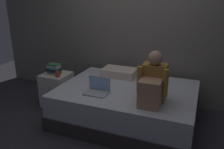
{
  "coord_description": "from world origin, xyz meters",
  "views": [
    {
      "loc": [
        1.18,
        -2.7,
        1.82
      ],
      "look_at": [
        0.04,
        0.1,
        0.78
      ],
      "focal_mm": 37.03,
      "sensor_mm": 36.0,
      "label": 1
    }
  ],
  "objects_px": {
    "laptop": "(98,89)",
    "mug": "(58,74)",
    "bed": "(127,104)",
    "pillow": "(119,72)",
    "person_sitting": "(153,84)",
    "book_stack": "(54,69)",
    "nightstand": "(57,89)"
  },
  "relations": [
    {
      "from": "bed",
      "to": "person_sitting",
      "type": "relative_size",
      "value": 3.05
    },
    {
      "from": "bed",
      "to": "book_stack",
      "type": "height_order",
      "value": "book_stack"
    },
    {
      "from": "pillow",
      "to": "laptop",
      "type": "bearing_deg",
      "value": -92.32
    },
    {
      "from": "laptop",
      "to": "book_stack",
      "type": "relative_size",
      "value": 1.4
    },
    {
      "from": "laptop",
      "to": "mug",
      "type": "bearing_deg",
      "value": 162.16
    },
    {
      "from": "person_sitting",
      "to": "mug",
      "type": "xyz_separation_m",
      "value": [
        -1.61,
        0.28,
        -0.17
      ]
    },
    {
      "from": "laptop",
      "to": "book_stack",
      "type": "bearing_deg",
      "value": 159.17
    },
    {
      "from": "bed",
      "to": "mug",
      "type": "bearing_deg",
      "value": -177.04
    },
    {
      "from": "pillow",
      "to": "book_stack",
      "type": "bearing_deg",
      "value": -158.15
    },
    {
      "from": "book_stack",
      "to": "mug",
      "type": "xyz_separation_m",
      "value": [
        0.14,
        -0.1,
        -0.04
      ]
    },
    {
      "from": "laptop",
      "to": "person_sitting",
      "type": "bearing_deg",
      "value": -0.42
    },
    {
      "from": "laptop",
      "to": "bed",
      "type": "bearing_deg",
      "value": 45.42
    },
    {
      "from": "bed",
      "to": "pillow",
      "type": "relative_size",
      "value": 3.57
    },
    {
      "from": "pillow",
      "to": "mug",
      "type": "height_order",
      "value": "pillow"
    },
    {
      "from": "laptop",
      "to": "mug",
      "type": "relative_size",
      "value": 3.56
    },
    {
      "from": "bed",
      "to": "laptop",
      "type": "bearing_deg",
      "value": -134.58
    },
    {
      "from": "person_sitting",
      "to": "mug",
      "type": "bearing_deg",
      "value": 170.24
    },
    {
      "from": "bed",
      "to": "book_stack",
      "type": "distance_m",
      "value": 1.37
    },
    {
      "from": "pillow",
      "to": "book_stack",
      "type": "height_order",
      "value": "book_stack"
    },
    {
      "from": "pillow",
      "to": "person_sitting",
      "type": "bearing_deg",
      "value": -46.92
    },
    {
      "from": "person_sitting",
      "to": "mug",
      "type": "distance_m",
      "value": 1.64
    },
    {
      "from": "book_stack",
      "to": "bed",
      "type": "bearing_deg",
      "value": -1.86
    },
    {
      "from": "person_sitting",
      "to": "book_stack",
      "type": "xyz_separation_m",
      "value": [
        -1.75,
        0.38,
        -0.13
      ]
    },
    {
      "from": "nightstand",
      "to": "pillow",
      "type": "height_order",
      "value": "pillow"
    },
    {
      "from": "pillow",
      "to": "book_stack",
      "type": "xyz_separation_m",
      "value": [
        -1.02,
        -0.41,
        0.06
      ]
    },
    {
      "from": "laptop",
      "to": "mug",
      "type": "distance_m",
      "value": 0.89
    },
    {
      "from": "bed",
      "to": "book_stack",
      "type": "relative_size",
      "value": 8.75
    },
    {
      "from": "person_sitting",
      "to": "pillow",
      "type": "height_order",
      "value": "person_sitting"
    },
    {
      "from": "bed",
      "to": "pillow",
      "type": "xyz_separation_m",
      "value": [
        -0.3,
        0.45,
        0.33
      ]
    },
    {
      "from": "bed",
      "to": "person_sitting",
      "type": "height_order",
      "value": "person_sitting"
    },
    {
      "from": "bed",
      "to": "nightstand",
      "type": "xyz_separation_m",
      "value": [
        -1.3,
        0.06,
        0.02
      ]
    },
    {
      "from": "bed",
      "to": "nightstand",
      "type": "bearing_deg",
      "value": 177.39
    }
  ]
}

